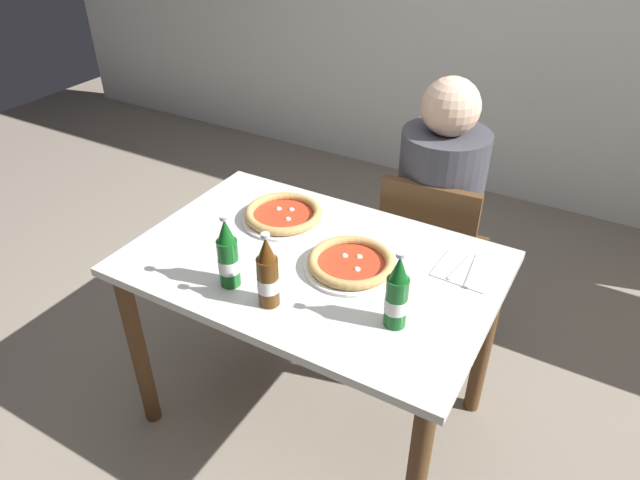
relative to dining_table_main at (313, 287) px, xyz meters
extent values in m
plane|color=gray|center=(0.00, 0.00, -0.64)|extent=(8.00, 8.00, 0.00)
cube|color=silver|center=(0.00, 0.00, 0.10)|extent=(1.20, 0.80, 0.03)
cylinder|color=brown|center=(-0.54, -0.34, -0.28)|extent=(0.06, 0.06, 0.72)
cylinder|color=brown|center=(-0.54, 0.34, -0.28)|extent=(0.06, 0.06, 0.72)
cylinder|color=brown|center=(0.54, 0.34, -0.28)|extent=(0.06, 0.06, 0.72)
cube|color=brown|center=(0.20, 0.68, -0.21)|extent=(0.43, 0.43, 0.04)
cube|color=brown|center=(0.22, 0.50, 0.01)|extent=(0.38, 0.07, 0.40)
cylinder|color=brown|center=(0.36, 0.86, -0.43)|extent=(0.04, 0.04, 0.41)
cylinder|color=brown|center=(0.02, 0.84, -0.43)|extent=(0.04, 0.04, 0.41)
cylinder|color=brown|center=(0.38, 0.52, -0.43)|extent=(0.04, 0.04, 0.41)
cylinder|color=brown|center=(0.05, 0.50, -0.43)|extent=(0.04, 0.04, 0.41)
cube|color=#2D3342|center=(0.20, 0.66, -0.41)|extent=(0.32, 0.28, 0.45)
cylinder|color=#3F3F47|center=(0.20, 0.66, 0.09)|extent=(0.34, 0.34, 0.55)
sphere|color=beige|center=(0.20, 0.66, 0.46)|extent=(0.22, 0.22, 0.22)
cylinder|color=white|center=(0.13, 0.02, 0.12)|extent=(0.30, 0.30, 0.01)
cylinder|color=#BC381E|center=(0.13, 0.02, 0.13)|extent=(0.22, 0.22, 0.01)
torus|color=tan|center=(0.13, 0.02, 0.14)|extent=(0.28, 0.28, 0.03)
sphere|color=silver|center=(0.10, 0.05, 0.13)|extent=(0.02, 0.02, 0.02)
sphere|color=silver|center=(0.16, 0.00, 0.13)|extent=(0.02, 0.02, 0.02)
sphere|color=silver|center=(0.14, 0.06, 0.13)|extent=(0.02, 0.02, 0.02)
cylinder|color=white|center=(-0.22, 0.16, 0.12)|extent=(0.31, 0.31, 0.01)
cylinder|color=#BC381E|center=(-0.22, 0.16, 0.13)|extent=(0.22, 0.22, 0.01)
torus|color=tan|center=(-0.22, 0.16, 0.14)|extent=(0.28, 0.28, 0.03)
sphere|color=silver|center=(-0.26, 0.19, 0.13)|extent=(0.02, 0.02, 0.02)
sphere|color=silver|center=(-0.19, 0.15, 0.13)|extent=(0.02, 0.02, 0.02)
sphere|color=silver|center=(-0.21, 0.21, 0.13)|extent=(0.02, 0.02, 0.02)
cylinder|color=#512D0F|center=(0.00, -0.25, 0.19)|extent=(0.06, 0.06, 0.16)
cone|color=#512D0F|center=(0.00, -0.25, 0.31)|extent=(0.05, 0.05, 0.07)
cylinder|color=#B7B7BC|center=(0.00, -0.25, 0.36)|extent=(0.03, 0.03, 0.01)
cylinder|color=white|center=(0.00, -0.25, 0.19)|extent=(0.07, 0.07, 0.04)
cylinder|color=#14591E|center=(0.36, -0.15, 0.19)|extent=(0.06, 0.06, 0.16)
cone|color=#14591E|center=(0.36, -0.15, 0.31)|extent=(0.05, 0.05, 0.07)
cylinder|color=#B7B7BC|center=(0.36, -0.15, 0.36)|extent=(0.03, 0.03, 0.01)
cylinder|color=white|center=(0.36, -0.15, 0.19)|extent=(0.07, 0.07, 0.04)
cylinder|color=#14591E|center=(-0.16, -0.24, 0.19)|extent=(0.06, 0.06, 0.16)
cone|color=#14591E|center=(-0.16, -0.24, 0.31)|extent=(0.05, 0.05, 0.07)
cylinder|color=#B7B7BC|center=(-0.16, -0.24, 0.36)|extent=(0.03, 0.03, 0.01)
cylinder|color=white|center=(-0.16, -0.24, 0.19)|extent=(0.07, 0.07, 0.04)
cube|color=white|center=(0.46, 0.20, 0.12)|extent=(0.19, 0.19, 0.00)
cube|color=silver|center=(0.48, 0.20, 0.12)|extent=(0.03, 0.19, 0.00)
cube|color=silver|center=(0.44, 0.20, 0.12)|extent=(0.04, 0.17, 0.00)
camera|label=1|loc=(0.79, -1.33, 1.23)|focal=32.43mm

